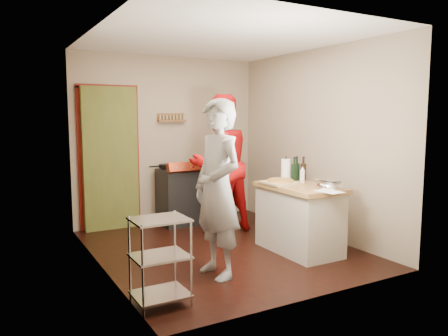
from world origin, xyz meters
The scene contains 10 objects.
floor centered at (0.00, 0.00, 0.00)m, with size 3.50×3.50×0.00m, color black.
back_wall centered at (-0.64, 1.78, 1.13)m, with size 3.00×0.44×2.60m.
left_wall centered at (-1.50, 0.00, 1.30)m, with size 0.04×3.50×2.60m, color gray.
right_wall centered at (1.50, 0.00, 1.30)m, with size 0.04×3.50×2.60m, color gray.
ceiling centered at (0.00, 0.00, 2.61)m, with size 3.00×3.50×0.02m, color white.
stove centered at (0.05, 1.42, 0.45)m, with size 0.60×0.63×1.00m.
wire_shelving centered at (-1.28, -1.20, 0.44)m, with size 0.48×0.40×0.80m.
island centered at (0.79, -0.57, 0.45)m, with size 0.69×1.24×1.14m.
person_stripe centered at (-0.49, -0.81, 0.93)m, with size 0.68×0.44×1.86m, color #ADADB2.
person_red centered at (0.37, 0.72, 0.99)m, with size 0.96×0.75×1.98m, color #B20B0D.
Camera 1 is at (-2.61, -4.73, 1.68)m, focal length 35.00 mm.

